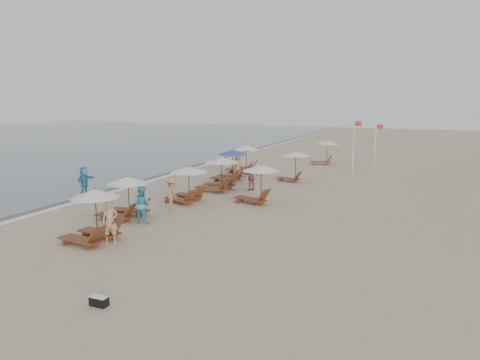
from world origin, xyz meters
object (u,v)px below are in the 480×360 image
at_px(lounger_station_3, 217,175).
at_px(beachgoer_mid_b, 172,195).
at_px(lounger_station_2, 185,184).
at_px(inland_station_1, 293,161).
at_px(beachgoer_far_b, 238,165).
at_px(lounger_station_5, 243,160).
at_px(beachgoer_near, 110,221).
at_px(inland_station_0, 256,180).
at_px(waterline_walker, 84,180).
at_px(beachgoer_far_a, 252,177).
at_px(inland_station_2, 325,149).
at_px(lounger_station_1, 125,199).
at_px(duffel_bag, 99,301).
at_px(lounger_station_0, 92,218).
at_px(flag_pole_near, 354,143).
at_px(beachgoer_mid_a, 142,204).
at_px(lounger_station_4, 230,166).

height_order(lounger_station_3, beachgoer_mid_b, lounger_station_3).
relative_size(lounger_station_2, inland_station_1, 1.03).
distance_m(inland_station_1, beachgoer_far_b, 4.79).
distance_m(lounger_station_5, beachgoer_near, 18.93).
distance_m(inland_station_0, waterline_walker, 11.08).
bearing_deg(beachgoer_far_a, inland_station_2, -146.25).
height_order(lounger_station_1, lounger_station_5, lounger_station_5).
distance_m(inland_station_0, duffel_bag, 13.70).
height_order(lounger_station_0, beachgoer_far_a, lounger_station_0).
relative_size(lounger_station_3, flag_pole_near, 0.62).
distance_m(inland_station_0, beachgoer_near, 9.45).
bearing_deg(beachgoer_mid_a, inland_station_1, -102.36).
bearing_deg(lounger_station_4, inland_station_1, 19.61).
bearing_deg(beachgoer_near, lounger_station_3, 60.88).
relative_size(beachgoer_mid_b, waterline_walker, 1.08).
distance_m(lounger_station_0, beachgoer_near, 0.78).
height_order(beachgoer_near, beachgoer_far_b, beachgoer_near).
xyz_separation_m(lounger_station_0, inland_station_1, (3.71, 16.66, 0.46)).
height_order(beachgoer_mid_a, flag_pole_near, flag_pole_near).
distance_m(inland_station_0, inland_station_2, 16.96).
height_order(inland_station_0, duffel_bag, inland_station_0).
relative_size(lounger_station_2, beachgoer_far_b, 1.50).
bearing_deg(lounger_station_0, lounger_station_3, 89.50).
height_order(inland_station_2, beachgoer_far_a, inland_station_2).
xyz_separation_m(lounger_station_1, beachgoer_near, (1.88, -3.34, -0.10)).
bearing_deg(lounger_station_1, inland_station_2, 77.38).
distance_m(inland_station_1, beachgoer_far_a, 4.52).
relative_size(lounger_station_2, lounger_station_5, 0.97).
bearing_deg(lounger_station_3, duffel_bag, -75.64).
distance_m(lounger_station_1, beachgoer_mid_b, 2.52).
bearing_deg(duffel_bag, beachgoer_mid_a, 117.83).
bearing_deg(waterline_walker, duffel_bag, -145.72).
distance_m(lounger_station_0, duffel_bag, 6.16).
relative_size(lounger_station_4, lounger_station_5, 0.98).
xyz_separation_m(inland_station_2, duffel_bag, (0.29, -30.60, -1.26)).
bearing_deg(inland_station_2, duffel_bag, -89.46).
relative_size(inland_station_0, inland_station_1, 1.10).
bearing_deg(lounger_station_4, lounger_station_2, -86.01).
bearing_deg(lounger_station_1, lounger_station_2, 77.09).
relative_size(lounger_station_5, beachgoer_far_a, 1.53).
relative_size(inland_station_2, beachgoer_near, 1.47).
xyz_separation_m(lounger_station_1, beachgoer_mid_a, (1.29, -0.35, -0.10)).
bearing_deg(beachgoer_far_b, lounger_station_3, -126.33).
xyz_separation_m(lounger_station_2, lounger_station_3, (0.27, 3.64, -0.05)).
height_order(beachgoer_far_a, duffel_bag, beachgoer_far_a).
height_order(lounger_station_3, beachgoer_far_a, lounger_station_3).
xyz_separation_m(beachgoer_mid_b, beachgoer_far_a, (1.76, 6.86, -0.07)).
height_order(beachgoer_mid_b, waterline_walker, beachgoer_mid_b).
xyz_separation_m(inland_station_0, beachgoer_far_a, (-1.60, 3.26, -0.47)).
relative_size(lounger_station_2, inland_station_0, 0.93).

